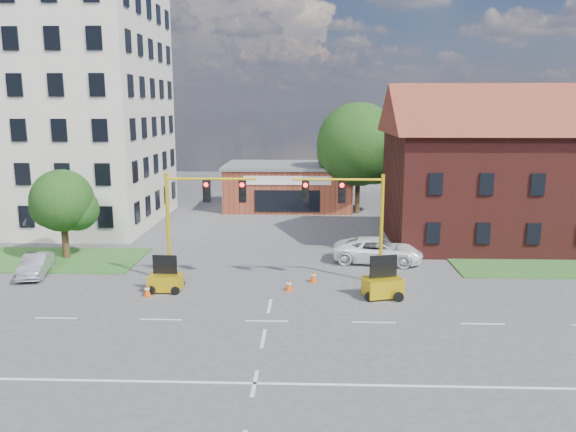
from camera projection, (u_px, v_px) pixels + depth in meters
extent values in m
plane|color=#49494C|center=(267.00, 321.00, 26.20)|extent=(120.00, 120.00, 0.00)
cube|color=#265821|center=(570.00, 269.00, 34.39)|extent=(14.00, 4.00, 0.08)
cube|color=silver|center=(45.00, 104.00, 46.54)|extent=(18.00, 15.00, 20.00)
cube|color=brown|center=(289.00, 187.00, 55.23)|extent=(12.00, 8.00, 4.00)
cube|color=#5F5F62|center=(289.00, 165.00, 54.82)|extent=(12.40, 8.40, 0.30)
cube|color=silver|center=(287.00, 181.00, 51.03)|extent=(8.00, 0.10, 0.80)
cube|color=black|center=(287.00, 201.00, 51.39)|extent=(6.00, 0.10, 2.00)
cube|color=#541D19|center=(531.00, 189.00, 40.49)|extent=(20.00, 10.00, 8.00)
cylinder|color=#382714|center=(358.00, 189.00, 52.01)|extent=(0.44, 0.44, 4.55)
sphere|color=#193D12|center=(359.00, 144.00, 51.21)|extent=(7.65, 7.65, 7.65)
sphere|color=#193D12|center=(375.00, 155.00, 51.65)|extent=(5.35, 5.35, 5.35)
cylinder|color=#382714|center=(65.00, 238.00, 36.72)|extent=(0.44, 0.44, 2.74)
sphere|color=#193D12|center=(62.00, 201.00, 36.24)|extent=(4.04, 4.04, 4.04)
sphere|color=#193D12|center=(77.00, 209.00, 36.63)|extent=(2.83, 2.83, 2.83)
cube|color=#989893|center=(170.00, 278.00, 32.26)|extent=(0.60, 0.60, 0.30)
cylinder|color=yellow|center=(168.00, 228.00, 31.69)|extent=(0.20, 0.20, 6.20)
cylinder|color=yellow|center=(211.00, 179.00, 31.07)|extent=(5.00, 0.14, 0.14)
cube|color=black|center=(207.00, 191.00, 31.21)|extent=(0.40, 0.32, 1.20)
cube|color=black|center=(242.00, 192.00, 31.14)|extent=(0.40, 0.32, 1.20)
sphere|color=#FF0C07|center=(206.00, 185.00, 30.96)|extent=(0.24, 0.24, 0.24)
cube|color=#989893|center=(380.00, 280.00, 31.85)|extent=(0.60, 0.60, 0.30)
cylinder|color=yellow|center=(381.00, 230.00, 31.28)|extent=(0.20, 0.20, 6.20)
cylinder|color=yellow|center=(337.00, 179.00, 30.82)|extent=(5.00, 0.14, 0.14)
cube|color=black|center=(342.00, 192.00, 30.95)|extent=(0.40, 0.32, 1.20)
cube|color=black|center=(305.00, 192.00, 31.02)|extent=(0.40, 0.32, 1.20)
sphere|color=#FF0C07|center=(342.00, 185.00, 30.70)|extent=(0.24, 0.24, 0.24)
cube|color=yellow|center=(166.00, 282.00, 30.33)|extent=(1.74, 1.21, 0.84)
cube|color=black|center=(165.00, 264.00, 30.14)|extent=(1.32, 0.18, 1.03)
cube|color=yellow|center=(383.00, 287.00, 29.33)|extent=(2.18, 1.75, 0.95)
cube|color=black|center=(383.00, 266.00, 29.12)|extent=(1.46, 0.53, 1.16)
cube|color=#E0490B|center=(147.00, 296.00, 29.58)|extent=(0.38, 0.38, 0.04)
cone|color=#E0490B|center=(147.00, 290.00, 29.51)|extent=(0.40, 0.40, 0.70)
cylinder|color=silver|center=(147.00, 289.00, 29.50)|extent=(0.27, 0.27, 0.09)
cube|color=#E0490B|center=(289.00, 290.00, 30.49)|extent=(0.38, 0.38, 0.04)
cone|color=#E0490B|center=(289.00, 285.00, 30.43)|extent=(0.40, 0.40, 0.70)
cylinder|color=silver|center=(289.00, 283.00, 30.42)|extent=(0.27, 0.27, 0.09)
cube|color=#E0490B|center=(313.00, 282.00, 31.99)|extent=(0.38, 0.38, 0.04)
cone|color=#E0490B|center=(313.00, 276.00, 31.93)|extent=(0.40, 0.40, 0.70)
cylinder|color=silver|center=(313.00, 275.00, 31.91)|extent=(0.27, 0.27, 0.09)
cube|color=#E0490B|center=(393.00, 278.00, 32.71)|extent=(0.38, 0.38, 0.04)
cone|color=#E0490B|center=(393.00, 272.00, 32.65)|extent=(0.40, 0.40, 0.70)
cylinder|color=silver|center=(393.00, 271.00, 32.64)|extent=(0.27, 0.27, 0.09)
imported|color=white|center=(378.00, 251.00, 35.84)|extent=(6.04, 3.51, 1.58)
imported|color=#A8A9AF|center=(36.00, 265.00, 33.12)|extent=(2.09, 4.07, 1.28)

